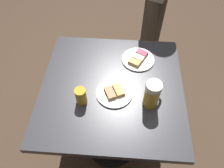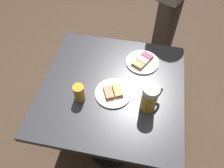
% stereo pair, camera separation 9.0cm
% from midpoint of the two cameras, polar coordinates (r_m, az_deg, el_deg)
% --- Properties ---
extents(ground_plane, '(6.00, 6.00, 0.00)m').
position_cam_midpoint_polar(ground_plane, '(1.84, -1.45, -14.82)').
color(ground_plane, '#4C3828').
extents(cafe_table, '(0.77, 0.78, 0.75)m').
position_cam_midpoint_polar(cafe_table, '(1.31, -1.97, -4.78)').
color(cafe_table, black).
rests_on(cafe_table, ground_plane).
extents(plate_near, '(0.20, 0.20, 0.03)m').
position_cam_midpoint_polar(plate_near, '(1.30, 4.98, 6.59)').
color(plate_near, white).
rests_on(plate_near, cafe_table).
extents(plate_far, '(0.19, 0.19, 0.03)m').
position_cam_midpoint_polar(plate_far, '(1.14, -1.63, -2.40)').
color(plate_far, white).
rests_on(plate_far, cafe_table).
extents(beer_mug, '(0.12, 0.11, 0.16)m').
position_cam_midpoint_polar(beer_mug, '(1.06, 8.39, -2.71)').
color(beer_mug, gold).
rests_on(beer_mug, cafe_table).
extents(beer_glass_small, '(0.06, 0.06, 0.10)m').
position_cam_midpoint_polar(beer_glass_small, '(1.10, -10.59, -3.29)').
color(beer_glass_small, gold).
rests_on(beer_glass_small, cafe_table).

